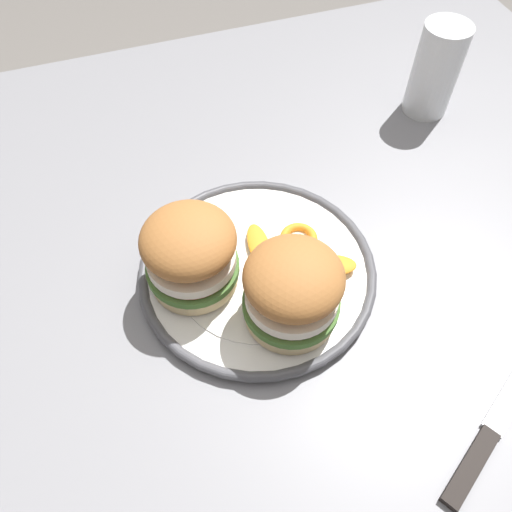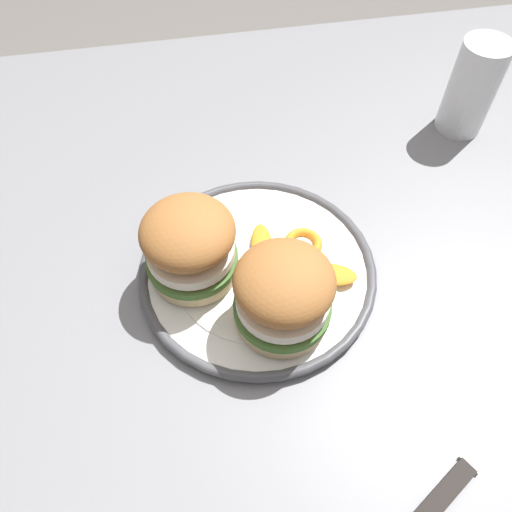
{
  "view_description": "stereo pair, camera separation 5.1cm",
  "coord_description": "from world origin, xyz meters",
  "px_view_note": "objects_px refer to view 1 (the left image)",
  "views": [
    {
      "loc": [
        0.11,
        0.35,
        1.3
      ],
      "look_at": [
        0.0,
        0.02,
        0.81
      ],
      "focal_mm": 36.0,
      "sensor_mm": 36.0,
      "label": 1
    },
    {
      "loc": [
        0.06,
        0.36,
        1.3
      ],
      "look_at": [
        0.0,
        0.02,
        0.81
      ],
      "focal_mm": 36.0,
      "sensor_mm": 36.0,
      "label": 2
    }
  ],
  "objects_px": {
    "sandwich_half_right": "(190,253)",
    "drinking_glass": "(434,76)",
    "dinner_plate": "(256,271)",
    "dining_table": "(253,301)",
    "table_knife": "(492,429)",
    "sandwich_half_left": "(293,290)"
  },
  "relations": [
    {
      "from": "dinner_plate",
      "to": "table_knife",
      "type": "bearing_deg",
      "value": 122.89
    },
    {
      "from": "dining_table",
      "to": "sandwich_half_left",
      "type": "xyz_separation_m",
      "value": [
        -0.01,
        0.09,
        0.16
      ]
    },
    {
      "from": "dinner_plate",
      "to": "drinking_glass",
      "type": "relative_size",
      "value": 2.07
    },
    {
      "from": "dinner_plate",
      "to": "sandwich_half_left",
      "type": "bearing_deg",
      "value": 102.25
    },
    {
      "from": "dining_table",
      "to": "drinking_glass",
      "type": "xyz_separation_m",
      "value": [
        -0.35,
        -0.19,
        0.16
      ]
    },
    {
      "from": "dinner_plate",
      "to": "table_knife",
      "type": "xyz_separation_m",
      "value": [
        -0.17,
        0.26,
        -0.01
      ]
    },
    {
      "from": "dining_table",
      "to": "sandwich_half_left",
      "type": "relative_size",
      "value": 8.8
    },
    {
      "from": "drinking_glass",
      "to": "table_knife",
      "type": "xyz_separation_m",
      "value": [
        0.19,
        0.47,
        -0.06
      ]
    },
    {
      "from": "sandwich_half_right",
      "to": "dining_table",
      "type": "bearing_deg",
      "value": -171.96
    },
    {
      "from": "dinner_plate",
      "to": "sandwich_half_left",
      "type": "height_order",
      "value": "sandwich_half_left"
    },
    {
      "from": "drinking_glass",
      "to": "dinner_plate",
      "type": "bearing_deg",
      "value": 31.14
    },
    {
      "from": "dining_table",
      "to": "sandwich_half_left",
      "type": "distance_m",
      "value": 0.19
    },
    {
      "from": "sandwich_half_right",
      "to": "drinking_glass",
      "type": "xyz_separation_m",
      "value": [
        -0.43,
        -0.21,
        -0.01
      ]
    },
    {
      "from": "sandwich_half_right",
      "to": "dinner_plate",
      "type": "bearing_deg",
      "value": 173.24
    },
    {
      "from": "sandwich_half_left",
      "to": "table_knife",
      "type": "height_order",
      "value": "sandwich_half_left"
    },
    {
      "from": "dining_table",
      "to": "drinking_glass",
      "type": "height_order",
      "value": "drinking_glass"
    },
    {
      "from": "dinner_plate",
      "to": "drinking_glass",
      "type": "xyz_separation_m",
      "value": [
        -0.35,
        -0.21,
        0.05
      ]
    },
    {
      "from": "sandwich_half_left",
      "to": "sandwich_half_right",
      "type": "height_order",
      "value": "same"
    },
    {
      "from": "dinner_plate",
      "to": "sandwich_half_right",
      "type": "distance_m",
      "value": 0.1
    },
    {
      "from": "dinner_plate",
      "to": "sandwich_half_right",
      "type": "xyz_separation_m",
      "value": [
        0.07,
        -0.01,
        0.06
      ]
    },
    {
      "from": "dining_table",
      "to": "sandwich_half_left",
      "type": "height_order",
      "value": "sandwich_half_left"
    },
    {
      "from": "dinner_plate",
      "to": "table_knife",
      "type": "distance_m",
      "value": 0.31
    }
  ]
}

